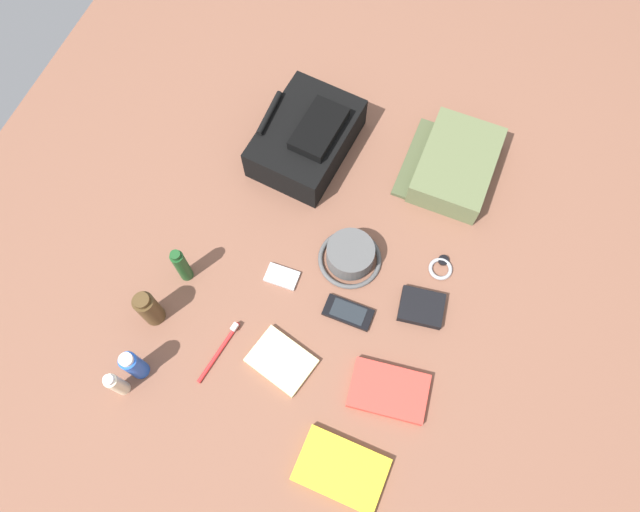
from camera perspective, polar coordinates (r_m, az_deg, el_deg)
The scene contains 16 objects.
ground_plane at distance 1.55m, azimuth 0.00°, elevation -0.72°, with size 2.64×2.02×0.02m, color brown.
backpack at distance 1.65m, azimuth -1.30°, elevation 11.38°, with size 0.33×0.25×0.14m.
toiletry_pouch at distance 1.67m, azimuth 12.90°, elevation 8.60°, with size 0.28×0.24×0.08m.
bucket_hat at distance 1.52m, azimuth 2.94°, elevation 0.04°, with size 0.17×0.17×0.07m.
lotion_bottle at distance 1.48m, azimuth -19.10°, elevation -11.66°, with size 0.03×0.03×0.12m.
deodorant_spray at distance 1.47m, azimuth -17.58°, elevation -10.05°, with size 0.04×0.04×0.13m.
cologne_bottle at distance 1.49m, azimuth -16.25°, elevation -4.90°, with size 0.05×0.05×0.13m.
shampoo_bottle at distance 1.51m, azimuth -13.26°, elevation -0.89°, with size 0.03×0.03×0.14m.
paperback_novel at distance 1.43m, azimuth 2.06°, elevation -19.98°, with size 0.13×0.20×0.02m.
travel_guidebook at distance 1.45m, azimuth 6.67°, elevation -12.85°, with size 0.14×0.20×0.02m.
cell_phone at distance 1.49m, azimuth 2.75°, elevation -5.48°, with size 0.06×0.12×0.01m.
media_player at distance 1.53m, azimuth -3.69°, elevation -2.00°, with size 0.06×0.09×0.01m.
wristwatch at distance 1.56m, azimuth 11.63°, elevation -1.11°, with size 0.07×0.06×0.01m.
toothbrush at distance 1.49m, azimuth -9.56°, elevation -8.83°, with size 0.17×0.04×0.02m.
wallet at distance 1.51m, azimuth 9.80°, elevation -4.92°, with size 0.09×0.11×0.02m, color black.
notepad at distance 1.46m, azimuth -3.76°, elevation -10.09°, with size 0.11×0.15×0.02m, color beige.
Camera 1 is at (-0.53, -0.21, 1.44)m, focal length 33.03 mm.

